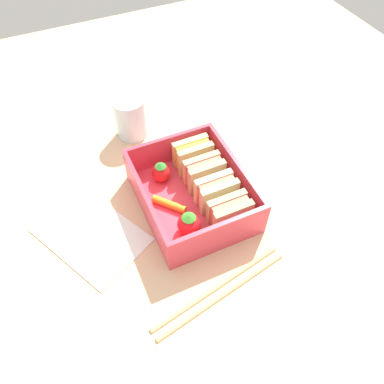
% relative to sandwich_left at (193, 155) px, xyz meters
% --- Properties ---
extents(ground_plane, '(1.20, 1.20, 0.02)m').
position_rel_sandwich_left_xyz_m(ground_plane, '(0.06, -0.03, -0.05)').
color(ground_plane, '#DEB48A').
extents(bento_tray, '(0.18, 0.14, 0.01)m').
position_rel_sandwich_left_xyz_m(bento_tray, '(0.06, -0.03, -0.03)').
color(bento_tray, '#DD3B4E').
rests_on(bento_tray, ground_plane).
extents(bento_rim, '(0.18, 0.14, 0.05)m').
position_rel_sandwich_left_xyz_m(bento_rim, '(0.06, -0.03, 0.00)').
color(bento_rim, '#DD3B4E').
rests_on(bento_rim, bento_tray).
extents(sandwich_left, '(0.03, 0.06, 0.05)m').
position_rel_sandwich_left_xyz_m(sandwich_left, '(0.00, 0.00, 0.00)').
color(sandwich_left, '#E1C280').
rests_on(sandwich_left, bento_tray).
extents(sandwich_center_left, '(0.03, 0.06, 0.05)m').
position_rel_sandwich_left_xyz_m(sandwich_center_left, '(0.04, 0.00, 0.00)').
color(sandwich_center_left, tan).
rests_on(sandwich_center_left, bento_tray).
extents(sandwich_center, '(0.03, 0.06, 0.05)m').
position_rel_sandwich_left_xyz_m(sandwich_center, '(0.08, 0.00, 0.00)').
color(sandwich_center, beige).
rests_on(sandwich_center, bento_tray).
extents(sandwich_center_right, '(0.03, 0.06, 0.05)m').
position_rel_sandwich_left_xyz_m(sandwich_center_right, '(0.12, 0.00, 0.00)').
color(sandwich_center_right, tan).
rests_on(sandwich_center_right, bento_tray).
extents(strawberry_left, '(0.03, 0.03, 0.03)m').
position_rel_sandwich_left_xyz_m(strawberry_left, '(0.01, -0.06, -0.01)').
color(strawberry_left, red).
rests_on(strawberry_left, bento_tray).
extents(carrot_stick_far_left, '(0.05, 0.04, 0.01)m').
position_rel_sandwich_left_xyz_m(carrot_stick_far_left, '(0.06, -0.06, -0.02)').
color(carrot_stick_far_left, orange).
rests_on(carrot_stick_far_left, bento_tray).
extents(strawberry_far_left, '(0.03, 0.03, 0.04)m').
position_rel_sandwich_left_xyz_m(strawberry_far_left, '(0.11, -0.06, -0.01)').
color(strawberry_far_left, red).
rests_on(strawberry_far_left, bento_tray).
extents(chopstick_pair, '(0.05, 0.20, 0.01)m').
position_rel_sandwich_left_xyz_m(chopstick_pair, '(0.20, -0.05, -0.03)').
color(chopstick_pair, tan).
rests_on(chopstick_pair, ground_plane).
extents(drinking_glass, '(0.05, 0.05, 0.07)m').
position_rel_sandwich_left_xyz_m(drinking_glass, '(-0.12, -0.06, 0.00)').
color(drinking_glass, silver).
rests_on(drinking_glass, ground_plane).
extents(folded_napkin, '(0.18, 0.16, 0.00)m').
position_rel_sandwich_left_xyz_m(folded_napkin, '(0.05, -0.18, -0.03)').
color(folded_napkin, white).
rests_on(folded_napkin, ground_plane).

